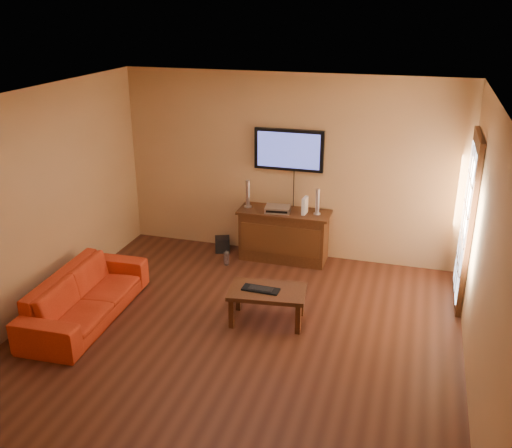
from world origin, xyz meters
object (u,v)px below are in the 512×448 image
at_px(game_console, 305,206).
at_px(sofa, 85,289).
at_px(speaker_left, 248,195).
at_px(bottle, 226,258).
at_px(av_receiver, 278,209).
at_px(subwoofer, 222,244).
at_px(coffee_table, 267,295).
at_px(speaker_right, 317,203).
at_px(media_console, 284,235).
at_px(keyboard, 261,289).
at_px(television, 289,150).

bearing_deg(game_console, sofa, -128.91).
height_order(speaker_left, bottle, speaker_left).
distance_m(av_receiver, bottle, 1.04).
bearing_deg(bottle, subwoofer, 116.18).
height_order(coffee_table, game_console, game_console).
height_order(speaker_left, game_console, speaker_left).
bearing_deg(speaker_right, game_console, -171.77).
bearing_deg(media_console, speaker_left, 177.87).
height_order(speaker_left, av_receiver, speaker_left).
relative_size(sofa, subwoofer, 8.88).
xyz_separation_m(speaker_left, av_receiver, (0.47, -0.07, -0.15)).
bearing_deg(speaker_left, subwoofer, -179.01).
bearing_deg(speaker_left, coffee_table, -66.13).
xyz_separation_m(sofa, speaker_right, (2.37, 2.32, 0.55)).
xyz_separation_m(speaker_left, keyboard, (0.73, -1.84, -0.51)).
height_order(coffee_table, av_receiver, av_receiver).
xyz_separation_m(media_console, keyboard, (0.17, -1.82, 0.05)).
bearing_deg(game_console, media_console, -178.47).
distance_m(speaker_left, bottle, 0.98).
bearing_deg(keyboard, speaker_left, 111.58).
bearing_deg(keyboard, subwoofer, 121.92).
height_order(television, coffee_table, television).
relative_size(speaker_left, keyboard, 0.91).
distance_m(television, bottle, 1.81).
bearing_deg(television, subwoofer, -168.35).
distance_m(media_console, coffee_table, 1.81).
xyz_separation_m(sofa, game_console, (2.20, 2.29, 0.50)).
distance_m(speaker_right, subwoofer, 1.67).
distance_m(speaker_left, speaker_right, 1.04).
distance_m(sofa, bottle, 2.21).
height_order(television, subwoofer, television).
xyz_separation_m(media_console, speaker_left, (-0.56, 0.02, 0.57)).
distance_m(coffee_table, av_receiver, 1.83).
height_order(speaker_right, bottle, speaker_right).
xyz_separation_m(television, game_console, (0.31, -0.23, -0.74)).
distance_m(coffee_table, speaker_right, 1.90).
relative_size(sofa, bottle, 8.71).
bearing_deg(bottle, speaker_right, 19.95).
bearing_deg(sofa, speaker_left, -32.30).
bearing_deg(keyboard, media_console, 95.31).
relative_size(speaker_right, bottle, 1.69).
bearing_deg(game_console, television, 147.62).
height_order(media_console, keyboard, media_console).
relative_size(speaker_right, subwoofer, 1.72).
height_order(speaker_left, keyboard, speaker_left).
xyz_separation_m(coffee_table, sofa, (-2.13, -0.52, 0.02)).
distance_m(television, speaker_left, 0.89).
bearing_deg(coffee_table, subwoofer, 123.97).
xyz_separation_m(television, speaker_right, (0.48, -0.21, -0.68)).
height_order(speaker_right, av_receiver, speaker_right).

